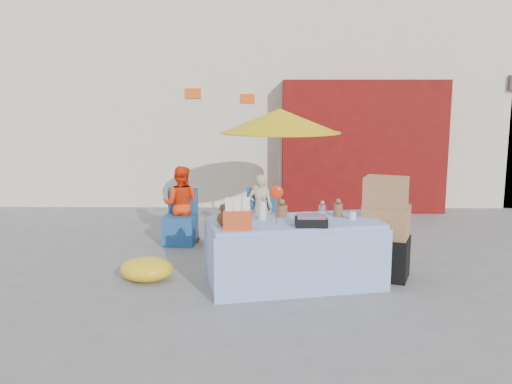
{
  "coord_description": "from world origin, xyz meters",
  "views": [
    {
      "loc": [
        0.21,
        -6.58,
        2.24
      ],
      "look_at": [
        0.12,
        0.6,
        1.0
      ],
      "focal_mm": 38.0,
      "sensor_mm": 36.0,
      "label": 1
    }
  ],
  "objects_px": {
    "chair_right": "(260,228)",
    "chair_left": "(180,228)",
    "vendor_orange": "(181,204)",
    "vendor_beige": "(260,208)",
    "market_table": "(294,252)",
    "umbrella": "(280,121)",
    "box_stack": "(385,232)"
  },
  "relations": [
    {
      "from": "market_table",
      "to": "vendor_beige",
      "type": "height_order",
      "value": "market_table"
    },
    {
      "from": "chair_right",
      "to": "umbrella",
      "type": "distance_m",
      "value": 1.69
    },
    {
      "from": "vendor_beige",
      "to": "vendor_orange",
      "type": "bearing_deg",
      "value": 6.0
    },
    {
      "from": "chair_left",
      "to": "umbrella",
      "type": "height_order",
      "value": "umbrella"
    },
    {
      "from": "vendor_orange",
      "to": "vendor_beige",
      "type": "xyz_separation_m",
      "value": [
        1.25,
        0.0,
        -0.06
      ]
    },
    {
      "from": "chair_right",
      "to": "umbrella",
      "type": "height_order",
      "value": "umbrella"
    },
    {
      "from": "chair_right",
      "to": "umbrella",
      "type": "xyz_separation_m",
      "value": [
        0.3,
        0.28,
        1.64
      ]
    },
    {
      "from": "chair_right",
      "to": "box_stack",
      "type": "bearing_deg",
      "value": -39.37
    },
    {
      "from": "vendor_orange",
      "to": "chair_right",
      "type": "bearing_deg",
      "value": 179.87
    },
    {
      "from": "box_stack",
      "to": "vendor_beige",
      "type": "bearing_deg",
      "value": 132.34
    },
    {
      "from": "chair_right",
      "to": "vendor_orange",
      "type": "xyz_separation_m",
      "value": [
        -1.25,
        0.13,
        0.35
      ]
    },
    {
      "from": "vendor_orange",
      "to": "vendor_beige",
      "type": "height_order",
      "value": "vendor_orange"
    },
    {
      "from": "market_table",
      "to": "umbrella",
      "type": "relative_size",
      "value": 1.07
    },
    {
      "from": "vendor_orange",
      "to": "chair_left",
      "type": "bearing_deg",
      "value": 96.7
    },
    {
      "from": "vendor_orange",
      "to": "box_stack",
      "type": "xyz_separation_m",
      "value": [
        2.82,
        -1.73,
        -0.01
      ]
    },
    {
      "from": "market_table",
      "to": "chair_right",
      "type": "height_order",
      "value": "market_table"
    },
    {
      "from": "chair_left",
      "to": "box_stack",
      "type": "distance_m",
      "value": 3.26
    },
    {
      "from": "market_table",
      "to": "chair_right",
      "type": "relative_size",
      "value": 2.63
    },
    {
      "from": "chair_right",
      "to": "vendor_beige",
      "type": "bearing_deg",
      "value": 96.7
    },
    {
      "from": "umbrella",
      "to": "chair_right",
      "type": "bearing_deg",
      "value": -136.38
    },
    {
      "from": "chair_right",
      "to": "chair_left",
      "type": "bearing_deg",
      "value": -174.0
    },
    {
      "from": "chair_left",
      "to": "umbrella",
      "type": "distance_m",
      "value": 2.27
    },
    {
      "from": "chair_right",
      "to": "vendor_beige",
      "type": "xyz_separation_m",
      "value": [
        -0.0,
        0.13,
        0.29
      ]
    },
    {
      "from": "chair_right",
      "to": "umbrella",
      "type": "relative_size",
      "value": 0.41
    },
    {
      "from": "vendor_beige",
      "to": "umbrella",
      "type": "relative_size",
      "value": 0.52
    },
    {
      "from": "vendor_beige",
      "to": "box_stack",
      "type": "xyz_separation_m",
      "value": [
        1.57,
        -1.73,
        0.05
      ]
    },
    {
      "from": "chair_left",
      "to": "market_table",
      "type": "bearing_deg",
      "value": -42.21
    },
    {
      "from": "vendor_orange",
      "to": "box_stack",
      "type": "bearing_deg",
      "value": 154.55
    },
    {
      "from": "vendor_orange",
      "to": "vendor_beige",
      "type": "bearing_deg",
      "value": -174.0
    },
    {
      "from": "chair_left",
      "to": "vendor_orange",
      "type": "bearing_deg",
      "value": 96.7
    },
    {
      "from": "vendor_orange",
      "to": "box_stack",
      "type": "height_order",
      "value": "box_stack"
    },
    {
      "from": "market_table",
      "to": "umbrella",
      "type": "distance_m",
      "value": 2.61
    }
  ]
}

